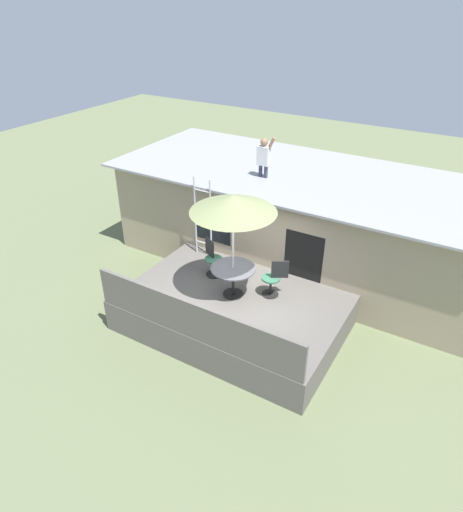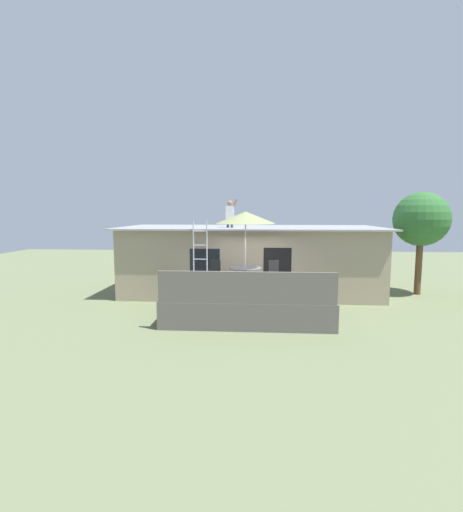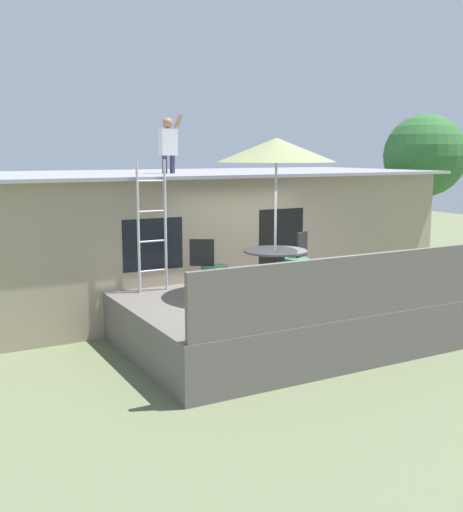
{
  "view_description": "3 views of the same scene",
  "coord_description": "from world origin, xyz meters",
  "px_view_note": "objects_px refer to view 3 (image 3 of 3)",
  "views": [
    {
      "loc": [
        4.42,
        -7.51,
        7.11
      ],
      "look_at": [
        -0.33,
        0.42,
        1.62
      ],
      "focal_mm": 32.02,
      "sensor_mm": 36.0,
      "label": 1
    },
    {
      "loc": [
        0.28,
        -11.81,
        3.35
      ],
      "look_at": [
        -0.6,
        1.03,
        1.81
      ],
      "focal_mm": 26.32,
      "sensor_mm": 36.0,
      "label": 2
    },
    {
      "loc": [
        -5.41,
        -8.18,
        3.1
      ],
      "look_at": [
        -0.46,
        0.9,
        1.36
      ],
      "focal_mm": 42.94,
      "sensor_mm": 36.0,
      "label": 3
    }
  ],
  "objects_px": {
    "patio_table": "(275,260)",
    "step_ladder": "(152,226)",
    "person_figure": "(169,141)",
    "patio_chair_left": "(210,267)",
    "patio_umbrella": "(276,150)",
    "patio_chair_right": "(299,259)",
    "backyard_tree": "(425,157)"
  },
  "relations": [
    {
      "from": "patio_umbrella",
      "to": "step_ladder",
      "type": "bearing_deg",
      "value": 143.39
    },
    {
      "from": "patio_chair_right",
      "to": "backyard_tree",
      "type": "height_order",
      "value": "backyard_tree"
    },
    {
      "from": "backyard_tree",
      "to": "patio_table",
      "type": "bearing_deg",
      "value": -152.94
    },
    {
      "from": "patio_chair_left",
      "to": "patio_chair_right",
      "type": "relative_size",
      "value": 1.0
    },
    {
      "from": "patio_umbrella",
      "to": "patio_chair_right",
      "type": "bearing_deg",
      "value": 31.12
    },
    {
      "from": "patio_umbrella",
      "to": "step_ladder",
      "type": "relative_size",
      "value": 1.15
    },
    {
      "from": "patio_chair_left",
      "to": "backyard_tree",
      "type": "relative_size",
      "value": 0.22
    },
    {
      "from": "patio_table",
      "to": "step_ladder",
      "type": "height_order",
      "value": "step_ladder"
    },
    {
      "from": "patio_table",
      "to": "backyard_tree",
      "type": "distance_m",
      "value": 7.88
    },
    {
      "from": "step_ladder",
      "to": "backyard_tree",
      "type": "relative_size",
      "value": 0.54
    },
    {
      "from": "person_figure",
      "to": "step_ladder",
      "type": "bearing_deg",
      "value": -122.52
    },
    {
      "from": "patio_table",
      "to": "step_ladder",
      "type": "relative_size",
      "value": 0.47
    },
    {
      "from": "patio_table",
      "to": "patio_chair_left",
      "type": "relative_size",
      "value": 1.13
    },
    {
      "from": "patio_umbrella",
      "to": "person_figure",
      "type": "height_order",
      "value": "person_figure"
    },
    {
      "from": "patio_chair_right",
      "to": "backyard_tree",
      "type": "distance_m",
      "value": 6.99
    },
    {
      "from": "patio_table",
      "to": "patio_chair_right",
      "type": "xyz_separation_m",
      "value": [
        0.81,
        0.49,
        -0.13
      ]
    },
    {
      "from": "backyard_tree",
      "to": "step_ladder",
      "type": "bearing_deg",
      "value": -164.97
    },
    {
      "from": "patio_chair_left",
      "to": "backyard_tree",
      "type": "xyz_separation_m",
      "value": [
        7.8,
        2.98,
        1.75
      ]
    },
    {
      "from": "patio_table",
      "to": "patio_chair_left",
      "type": "height_order",
      "value": "patio_chair_left"
    },
    {
      "from": "step_ladder",
      "to": "person_figure",
      "type": "distance_m",
      "value": 2.28
    },
    {
      "from": "person_figure",
      "to": "backyard_tree",
      "type": "relative_size",
      "value": 0.27
    },
    {
      "from": "patio_table",
      "to": "person_figure",
      "type": "bearing_deg",
      "value": 104.2
    },
    {
      "from": "person_figure",
      "to": "patio_chair_left",
      "type": "bearing_deg",
      "value": -96.12
    },
    {
      "from": "patio_chair_left",
      "to": "backyard_tree",
      "type": "distance_m",
      "value": 8.53
    },
    {
      "from": "person_figure",
      "to": "patio_chair_right",
      "type": "relative_size",
      "value": 1.21
    },
    {
      "from": "patio_umbrella",
      "to": "backyard_tree",
      "type": "bearing_deg",
      "value": 27.06
    },
    {
      "from": "patio_table",
      "to": "person_figure",
      "type": "xyz_separation_m",
      "value": [
        -0.69,
        2.72,
        1.94
      ]
    },
    {
      "from": "patio_umbrella",
      "to": "patio_chair_right",
      "type": "xyz_separation_m",
      "value": [
        0.81,
        0.49,
        -1.89
      ]
    },
    {
      "from": "patio_umbrella",
      "to": "step_ladder",
      "type": "distance_m",
      "value": 2.4
    },
    {
      "from": "patio_table",
      "to": "person_figure",
      "type": "relative_size",
      "value": 0.94
    },
    {
      "from": "patio_table",
      "to": "step_ladder",
      "type": "distance_m",
      "value": 2.11
    },
    {
      "from": "patio_table",
      "to": "patio_umbrella",
      "type": "height_order",
      "value": "patio_umbrella"
    }
  ]
}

